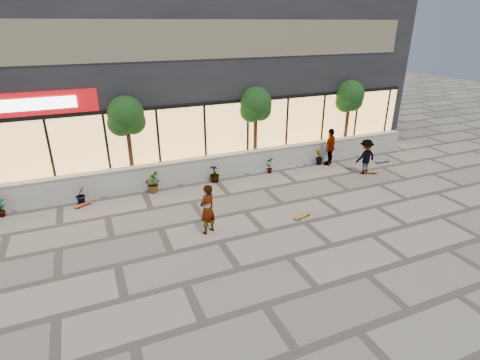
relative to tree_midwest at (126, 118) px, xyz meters
name	(u,v)px	position (x,y,z in m)	size (l,w,h in m)	color
ground	(288,257)	(3.50, -7.70, -2.99)	(80.00, 80.00, 0.00)	#9F988A
planter_wall	(213,167)	(3.50, -0.70, -2.46)	(22.00, 0.42, 1.04)	beige
retail_building	(177,71)	(3.50, 4.79, 1.26)	(24.00, 9.17, 8.50)	black
shrub_a	(0,207)	(-5.00, -1.25, -2.58)	(0.43, 0.29, 0.81)	#113815
shrub_b	(81,194)	(-2.20, -1.25, -2.58)	(0.45, 0.36, 0.81)	#113815
shrub_c	(152,183)	(0.60, -1.25, -2.58)	(0.73, 0.63, 0.81)	#113815
shrub_d	(215,174)	(3.40, -1.25, -2.58)	(0.45, 0.45, 0.81)	#113815
shrub_e	(270,165)	(6.20, -1.25, -2.58)	(0.43, 0.29, 0.81)	#113815
shrub_f	(319,157)	(9.00, -1.25, -2.58)	(0.45, 0.36, 0.81)	#113815
tree_midwest	(126,118)	(0.00, 0.00, 0.00)	(1.60, 1.50, 3.92)	#432418
tree_mideast	(256,106)	(6.00, 0.00, 0.00)	(1.60, 1.50, 3.92)	#432418
tree_east	(350,98)	(11.50, 0.00, 0.00)	(1.60, 1.50, 3.92)	#432418
skater_center	(207,209)	(1.71, -5.33, -2.10)	(0.65, 0.42, 1.77)	silver
skater_right_near	(330,147)	(9.49, -1.40, -2.04)	(1.10, 0.46, 1.88)	silver
skater_right_far	(366,157)	(10.31, -3.06, -2.15)	(1.08, 0.62, 1.68)	maroon
skateboard_center	(303,215)	(5.28, -5.70, -2.90)	(0.86, 0.45, 0.10)	olive
skateboard_left	(83,204)	(-2.19, -1.50, -2.91)	(0.73, 0.52, 0.09)	#BF4323
skateboard_right_near	(368,172)	(10.50, -3.17, -2.90)	(0.86, 0.62, 0.10)	brown
skateboard_right_far	(382,161)	(12.23, -2.25, -2.90)	(0.86, 0.23, 0.10)	#57549B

